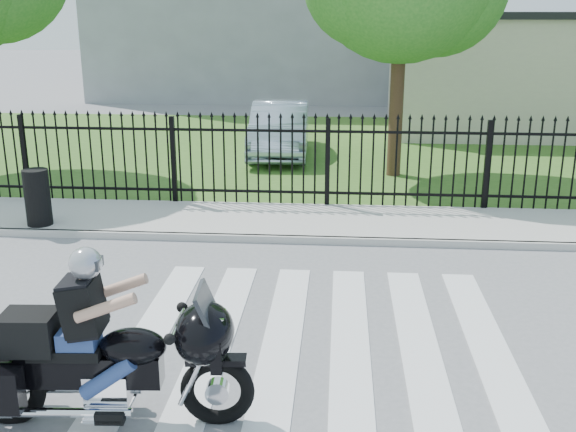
{
  "coord_description": "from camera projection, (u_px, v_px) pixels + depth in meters",
  "views": [
    {
      "loc": [
        0.23,
        -6.65,
        3.73
      ],
      "look_at": [
        -0.47,
        2.27,
        1.0
      ],
      "focal_mm": 42.0,
      "sensor_mm": 36.0,
      "label": 1
    }
  ],
  "objects": [
    {
      "name": "ground",
      "position": [
        314.0,
        363.0,
        7.45
      ],
      "size": [
        120.0,
        120.0,
        0.0
      ],
      "primitive_type": "plane",
      "color": "slate",
      "rests_on": "ground"
    },
    {
      "name": "crosswalk",
      "position": [
        314.0,
        363.0,
        7.45
      ],
      "size": [
        5.0,
        5.5,
        0.01
      ],
      "primitive_type": null,
      "color": "silver",
      "rests_on": "ground"
    },
    {
      "name": "sidewalk",
      "position": [
        325.0,
        222.0,
        12.2
      ],
      "size": [
        40.0,
        2.0,
        0.12
      ],
      "primitive_type": "cube",
      "color": "#ADAAA3",
      "rests_on": "ground"
    },
    {
      "name": "curb",
      "position": [
        324.0,
        240.0,
        11.24
      ],
      "size": [
        40.0,
        0.12,
        0.12
      ],
      "primitive_type": "cube",
      "color": "#ADAAA3",
      "rests_on": "ground"
    },
    {
      "name": "grass_strip",
      "position": [
        332.0,
        149.0,
        18.89
      ],
      "size": [
        40.0,
        12.0,
        0.02
      ],
      "primitive_type": "cube",
      "color": "#376020",
      "rests_on": "ground"
    },
    {
      "name": "iron_fence",
      "position": [
        327.0,
        165.0,
        12.9
      ],
      "size": [
        26.0,
        0.04,
        1.8
      ],
      "color": "black",
      "rests_on": "ground"
    },
    {
      "name": "building_low",
      "position": [
        552.0,
        75.0,
        21.67
      ],
      "size": [
        10.0,
        6.0,
        3.5
      ],
      "primitive_type": "cube",
      "color": "beige",
      "rests_on": "ground"
    },
    {
      "name": "building_low_roof",
      "position": [
        559.0,
        15.0,
        21.13
      ],
      "size": [
        10.2,
        6.2,
        0.2
      ],
      "primitive_type": "cube",
      "color": "black",
      "rests_on": "building_low"
    },
    {
      "name": "motorcycle_rider",
      "position": [
        100.0,
        352.0,
        6.18
      ],
      "size": [
        2.7,
        0.92,
        1.79
      ],
      "rotation": [
        0.0,
        0.0,
        0.06
      ],
      "color": "black",
      "rests_on": "ground"
    },
    {
      "name": "parked_car",
      "position": [
        280.0,
        129.0,
        17.93
      ],
      "size": [
        1.63,
        4.28,
        1.39
      ],
      "primitive_type": "imported",
      "rotation": [
        0.0,
        0.0,
        0.04
      ],
      "color": "#9BAEC3",
      "rests_on": "grass_strip"
    },
    {
      "name": "litter_bin",
      "position": [
        38.0,
        197.0,
        11.74
      ],
      "size": [
        0.57,
        0.57,
        0.99
      ],
      "primitive_type": "cylinder",
      "rotation": [
        0.0,
        0.0,
        0.37
      ],
      "color": "black",
      "rests_on": "sidewalk"
    }
  ]
}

